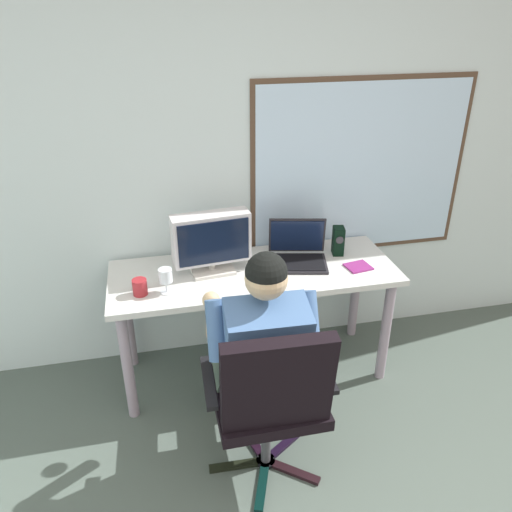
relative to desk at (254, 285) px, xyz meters
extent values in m
cube|color=silver|center=(0.14, 0.37, 0.77)|extent=(5.95, 0.06, 2.82)
cube|color=#4C3828|center=(0.76, 0.33, 0.56)|extent=(1.42, 0.01, 1.13)
cube|color=silver|center=(0.76, 0.33, 0.56)|extent=(1.36, 0.02, 1.07)
cylinder|color=gray|center=(-0.77, -0.24, -0.29)|extent=(0.06, 0.06, 0.70)
cylinder|color=gray|center=(0.77, -0.24, -0.29)|extent=(0.06, 0.06, 0.70)
cylinder|color=gray|center=(-0.77, 0.24, -0.29)|extent=(0.06, 0.06, 0.70)
cylinder|color=gray|center=(0.77, 0.24, -0.29)|extent=(0.06, 0.06, 0.70)
cube|color=silver|center=(0.00, 0.00, 0.08)|extent=(1.68, 0.62, 0.04)
cube|color=black|center=(-0.25, -0.74, -0.63)|extent=(0.30, 0.05, 0.02)
cube|color=black|center=(-0.15, -0.88, -0.63)|extent=(0.14, 0.29, 0.02)
cube|color=black|center=(0.02, -0.83, -0.63)|extent=(0.26, 0.22, 0.02)
cube|color=black|center=(0.02, -0.66, -0.63)|extent=(0.27, 0.20, 0.02)
cube|color=black|center=(-0.14, -0.60, -0.63)|extent=(0.12, 0.30, 0.02)
cylinder|color=black|center=(-0.10, -0.74, -0.63)|extent=(0.10, 0.10, 0.02)
cylinder|color=#3F3F44|center=(-0.10, -0.74, -0.41)|extent=(0.05, 0.05, 0.42)
cube|color=black|center=(-0.10, -0.74, -0.18)|extent=(0.51, 0.51, 0.06)
cube|color=black|center=(-0.11, -0.97, 0.09)|extent=(0.49, 0.14, 0.48)
cube|color=black|center=(0.17, -0.75, -0.05)|extent=(0.06, 0.36, 0.02)
cube|color=black|center=(-0.38, -0.73, -0.05)|extent=(0.06, 0.36, 0.02)
cylinder|color=#425245|center=(0.07, -0.51, -0.15)|extent=(0.17, 0.42, 0.15)
cylinder|color=#425245|center=(0.07, -0.30, -0.40)|extent=(0.12, 0.12, 0.49)
cube|color=black|center=(0.08, -0.24, -0.60)|extent=(0.11, 0.24, 0.08)
cylinder|color=#425245|center=(-0.25, -0.50, -0.15)|extent=(0.17, 0.42, 0.15)
cylinder|color=#425245|center=(-0.25, -0.29, -0.40)|extent=(0.12, 0.12, 0.49)
cube|color=black|center=(-0.24, -0.23, -0.60)|extent=(0.11, 0.24, 0.08)
cube|color=#416393|center=(-0.10, -0.71, 0.09)|extent=(0.39, 0.33, 0.52)
sphere|color=tan|center=(-0.10, -0.71, 0.45)|extent=(0.19, 0.19, 0.19)
sphere|color=black|center=(-0.10, -0.71, 0.48)|extent=(0.19, 0.19, 0.19)
cylinder|color=#416393|center=(0.12, -0.67, 0.18)|extent=(0.10, 0.21, 0.29)
cylinder|color=tan|center=(0.12, -0.58, 0.04)|extent=(0.08, 0.19, 0.27)
sphere|color=tan|center=(0.13, -0.54, 0.01)|extent=(0.09, 0.09, 0.09)
cylinder|color=#416393|center=(-0.32, -0.65, 0.18)|extent=(0.10, 0.21, 0.29)
cylinder|color=tan|center=(-0.31, -0.51, 0.13)|extent=(0.08, 0.19, 0.27)
sphere|color=tan|center=(-0.31, -0.42, 0.19)|extent=(0.09, 0.09, 0.09)
cube|color=beige|center=(-0.24, 0.05, 0.11)|extent=(0.26, 0.22, 0.02)
cylinder|color=beige|center=(-0.24, 0.05, 0.14)|extent=(0.04, 0.04, 0.05)
cube|color=silver|center=(-0.24, 0.05, 0.31)|extent=(0.46, 0.17, 0.29)
cube|color=black|center=(-0.23, -0.02, 0.31)|extent=(0.40, 0.05, 0.25)
cube|color=black|center=(0.27, 0.01, 0.11)|extent=(0.39, 0.32, 0.02)
cube|color=black|center=(0.27, 0.01, 0.12)|extent=(0.35, 0.28, 0.00)
cube|color=black|center=(0.30, 0.15, 0.23)|extent=(0.35, 0.12, 0.23)
cube|color=#0F1933|center=(0.30, 0.14, 0.23)|extent=(0.32, 0.11, 0.21)
cylinder|color=silver|center=(-0.52, -0.14, 0.10)|extent=(0.07, 0.07, 0.00)
cylinder|color=silver|center=(-0.52, -0.14, 0.14)|extent=(0.01, 0.01, 0.06)
cylinder|color=silver|center=(-0.52, -0.14, 0.20)|extent=(0.07, 0.07, 0.08)
cylinder|color=#5F0518|center=(-0.52, -0.14, 0.18)|extent=(0.07, 0.07, 0.02)
cube|color=black|center=(0.55, 0.10, 0.19)|extent=(0.08, 0.10, 0.18)
cylinder|color=#333338|center=(0.55, 0.05, 0.22)|extent=(0.05, 0.01, 0.05)
cube|color=#8A2772|center=(0.61, -0.10, 0.10)|extent=(0.16, 0.15, 0.01)
cylinder|color=maroon|center=(-0.66, -0.13, 0.14)|extent=(0.08, 0.08, 0.09)
camera|label=1|loc=(-0.56, -2.57, 1.55)|focal=35.73mm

